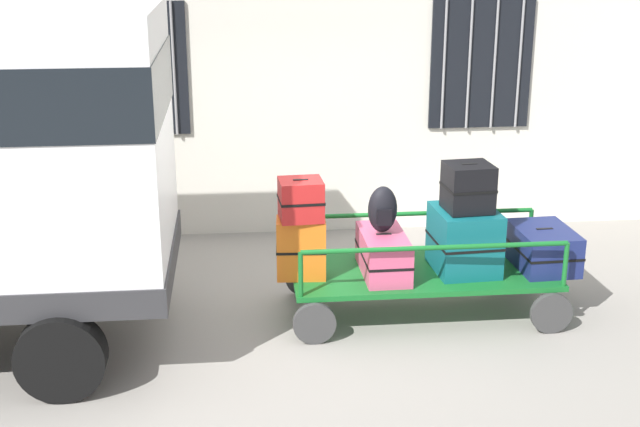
# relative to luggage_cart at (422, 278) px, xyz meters

# --- Properties ---
(ground_plane) EXTENTS (40.00, 40.00, 0.00)m
(ground_plane) POSITION_rel_luggage_cart_xyz_m (-1.04, -0.07, -0.36)
(ground_plane) COLOR gray
(building_wall) EXTENTS (12.00, 0.38, 5.00)m
(building_wall) POSITION_rel_luggage_cart_xyz_m (-1.04, 2.61, 2.13)
(building_wall) COLOR silver
(building_wall) RESTS_ON ground
(luggage_cart) EXTENTS (2.54, 1.14, 0.43)m
(luggage_cart) POSITION_rel_luggage_cart_xyz_m (0.00, 0.00, 0.00)
(luggage_cart) COLOR #146023
(luggage_cart) RESTS_ON ground
(cart_railing) EXTENTS (2.43, 1.00, 0.43)m
(cart_railing) POSITION_rel_luggage_cart_xyz_m (0.00, 0.00, 0.43)
(cart_railing) COLOR #146023
(cart_railing) RESTS_ON luggage_cart
(suitcase_left_bottom) EXTENTS (0.48, 0.34, 0.56)m
(suitcase_left_bottom) POSITION_rel_luggage_cart_xyz_m (-1.15, -0.02, 0.35)
(suitcase_left_bottom) COLOR orange
(suitcase_left_bottom) RESTS_ON luggage_cart
(suitcase_left_middle) EXTENTS (0.42, 0.38, 0.37)m
(suitcase_left_middle) POSITION_rel_luggage_cart_xyz_m (-1.15, -0.03, 0.82)
(suitcase_left_middle) COLOR #B21E1E
(suitcase_left_middle) RESTS_ON suitcase_left_bottom
(suitcase_midleft_bottom) EXTENTS (0.42, 0.84, 0.39)m
(suitcase_midleft_bottom) POSITION_rel_luggage_cart_xyz_m (-0.38, -0.02, 0.26)
(suitcase_midleft_bottom) COLOR #CC4C72
(suitcase_midleft_bottom) RESTS_ON luggage_cart
(suitcase_center_bottom) EXTENTS (0.61, 0.69, 0.60)m
(suitcase_center_bottom) POSITION_rel_luggage_cart_xyz_m (0.38, -0.01, 0.37)
(suitcase_center_bottom) COLOR #0F5960
(suitcase_center_bottom) RESTS_ON luggage_cart
(suitcase_center_middle) EXTENTS (0.45, 0.44, 0.44)m
(suitcase_center_middle) POSITION_rel_luggage_cart_xyz_m (0.38, -0.03, 0.89)
(suitcase_center_middle) COLOR black
(suitcase_center_middle) RESTS_ON suitcase_center_bottom
(suitcase_midright_bottom) EXTENTS (0.56, 0.75, 0.39)m
(suitcase_midright_bottom) POSITION_rel_luggage_cart_xyz_m (1.15, -0.01, 0.26)
(suitcase_midright_bottom) COLOR navy
(suitcase_midright_bottom) RESTS_ON luggage_cart
(backpack) EXTENTS (0.27, 0.22, 0.44)m
(backpack) POSITION_rel_luggage_cart_xyz_m (-0.39, 0.03, 0.68)
(backpack) COLOR black
(backpack) RESTS_ON suitcase_midleft_bottom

